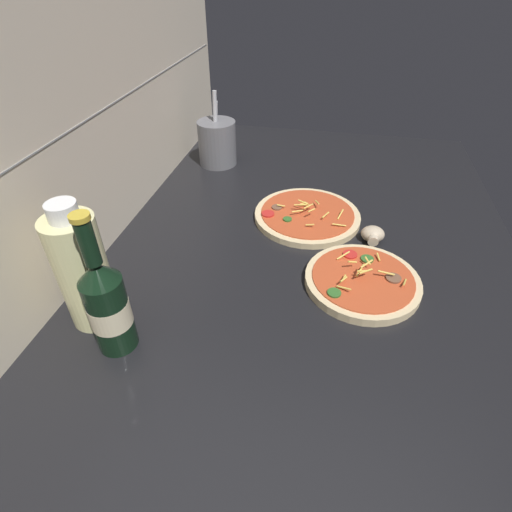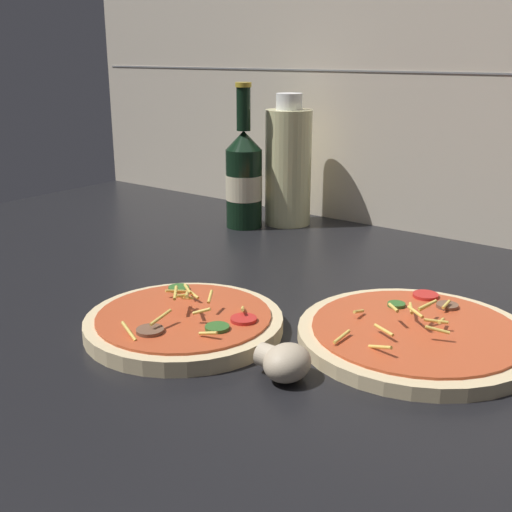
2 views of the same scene
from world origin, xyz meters
The scene contains 8 objects.
counter_slab centered at (0.00, 0.00, 1.25)cm, with size 160.00×90.00×2.50cm.
tile_backsplash centered at (0.00, 45.50, 30.00)cm, with size 160.00×1.13×60.00cm.
pizza_near centered at (-3.40, -10.67, 3.53)cm, with size 22.76×22.76×5.26cm.
pizza_far centered at (19.03, 2.62, 3.40)cm, with size 26.02×26.02×4.58cm.
beer_bottle centered at (-26.91, 29.97, 11.64)cm, with size 6.61×6.61×25.71cm.
oil_bottle centered at (-21.88, 36.67, 13.42)cm, with size 8.47×8.47×23.75cm.
mushroom_left centered at (12.31, -12.96, 4.34)cm, with size 5.52×5.25×3.68cm.
utensil_crock centered at (45.76, 33.04, 9.20)cm, with size 11.40×11.40×21.69cm.
Camera 1 is at (-66.11, -1.94, 56.01)cm, focal length 28.00 mm.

